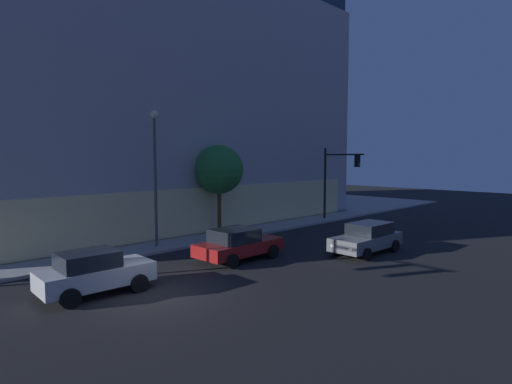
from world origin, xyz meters
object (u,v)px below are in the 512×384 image
at_px(sidewalk_tree, 219,170).
at_px(car_grey, 367,238).
at_px(modern_building, 132,97).
at_px(car_silver, 94,272).
at_px(car_red, 238,244).
at_px(street_lamp_sidewalk, 155,161).
at_px(traffic_light_far_corner, 337,173).

relative_size(sidewalk_tree, car_grey, 1.25).
bearing_deg(modern_building, car_silver, -121.55).
distance_m(car_red, car_grey, 7.04).
xyz_separation_m(street_lamp_sidewalk, car_red, (1.58, -5.11, -4.12)).
distance_m(traffic_light_far_corner, car_grey, 11.31).
bearing_deg(car_silver, traffic_light_far_corner, 10.27).
bearing_deg(car_red, traffic_light_far_corner, 14.91).
bearing_deg(car_red, street_lamp_sidewalk, 107.16).
distance_m(traffic_light_far_corner, car_silver, 21.77).
relative_size(street_lamp_sidewalk, car_red, 1.64).
bearing_deg(street_lamp_sidewalk, car_silver, -137.55).
height_order(street_lamp_sidewalk, car_red, street_lamp_sidewalk).
height_order(street_lamp_sidewalk, sidewalk_tree, street_lamp_sidewalk).
xyz_separation_m(street_lamp_sidewalk, sidewalk_tree, (5.22, 0.81, -0.60)).
bearing_deg(car_silver, car_red, 1.13).
xyz_separation_m(traffic_light_far_corner, car_red, (-13.89, -3.70, -3.12)).
relative_size(traffic_light_far_corner, car_silver, 1.40).
relative_size(car_silver, car_red, 0.89).
relative_size(traffic_light_far_corner, car_grey, 1.24).
distance_m(modern_building, car_grey, 24.60).
bearing_deg(traffic_light_far_corner, modern_building, 122.33).
bearing_deg(sidewalk_tree, car_silver, -151.06).
bearing_deg(traffic_light_far_corner, car_red, -165.09).
distance_m(street_lamp_sidewalk, car_red, 6.75).
height_order(car_silver, car_red, car_silver).
xyz_separation_m(street_lamp_sidewalk, car_grey, (7.54, -8.85, -4.10)).
xyz_separation_m(modern_building, street_lamp_sidewalk, (-5.90, -13.70, -5.57)).
distance_m(traffic_light_far_corner, car_red, 14.71).
relative_size(car_red, car_grey, 1.00).
height_order(modern_building, car_grey, modern_building).
bearing_deg(modern_building, street_lamp_sidewalk, -113.30).
height_order(sidewalk_tree, car_silver, sidewalk_tree).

